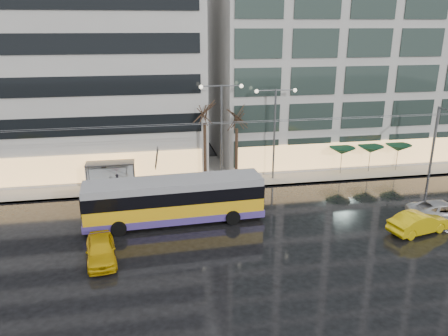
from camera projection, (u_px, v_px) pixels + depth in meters
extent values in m
plane|color=black|center=(220.00, 236.00, 30.65)|extent=(140.00, 140.00, 0.00)
cube|color=gray|center=(216.00, 171.00, 44.06)|extent=(80.00, 10.00, 0.15)
cube|color=slate|center=(225.00, 188.00, 39.43)|extent=(80.00, 0.10, 0.15)
cube|color=#A9A6A2|center=(24.00, 57.00, 42.20)|extent=(34.00, 14.00, 22.00)
cube|color=#A9A6A2|center=(361.00, 39.00, 47.70)|extent=(32.00, 14.00, 25.00)
cube|color=gold|center=(175.00, 208.00, 32.57)|extent=(13.15, 3.29, 1.63)
cube|color=#463483|center=(175.00, 215.00, 32.73)|extent=(13.20, 3.33, 0.54)
cube|color=black|center=(174.00, 193.00, 32.19)|extent=(13.17, 3.31, 0.98)
cube|color=gray|center=(174.00, 183.00, 31.95)|extent=(13.15, 3.29, 0.54)
cube|color=black|center=(259.00, 188.00, 33.63)|extent=(0.18, 2.50, 1.41)
cube|color=black|center=(82.00, 203.00, 30.86)|extent=(0.18, 2.50, 1.41)
cylinder|color=black|center=(225.00, 204.00, 34.88)|extent=(1.10, 0.43, 1.09)
cylinder|color=black|center=(233.00, 217.00, 32.37)|extent=(1.10, 0.43, 1.09)
cylinder|color=black|center=(119.00, 213.00, 33.14)|extent=(1.10, 0.43, 1.09)
cylinder|color=black|center=(119.00, 228.00, 30.62)|extent=(1.10, 0.43, 1.09)
cylinder|color=#595B60|center=(157.00, 160.00, 32.19)|extent=(0.24, 4.04, 2.86)
cylinder|color=#595B60|center=(156.00, 158.00, 32.69)|extent=(0.24, 4.04, 2.86)
cylinder|color=#595B60|center=(434.00, 143.00, 41.26)|extent=(0.24, 0.24, 7.00)
cylinder|color=#595B60|center=(220.00, 124.00, 34.07)|extent=(42.00, 0.04, 0.04)
cylinder|color=#595B60|center=(219.00, 122.00, 34.54)|extent=(42.00, 0.04, 0.04)
cube|color=#595B60|center=(110.00, 163.00, 38.29)|extent=(4.20, 1.60, 0.12)
cube|color=silver|center=(112.00, 174.00, 39.34)|extent=(4.00, 0.05, 2.20)
cube|color=white|center=(87.00, 178.00, 38.33)|extent=(0.10, 1.40, 2.20)
cylinder|color=#595B60|center=(87.00, 180.00, 37.69)|extent=(0.10, 0.10, 2.40)
cylinder|color=#595B60|center=(89.00, 175.00, 38.99)|extent=(0.10, 0.10, 2.40)
cylinder|color=#595B60|center=(134.00, 178.00, 38.37)|extent=(0.10, 0.10, 2.40)
cylinder|color=#595B60|center=(134.00, 173.00, 39.68)|extent=(0.10, 0.10, 2.40)
cylinder|color=#595B60|center=(221.00, 135.00, 39.64)|extent=(0.18, 0.18, 9.00)
cylinder|color=#595B60|center=(211.00, 86.00, 38.11)|extent=(1.80, 0.10, 0.10)
cylinder|color=#595B60|center=(231.00, 86.00, 38.42)|extent=(1.80, 0.10, 0.10)
sphere|color=#FFF2CC|center=(201.00, 87.00, 37.97)|extent=(0.36, 0.36, 0.36)
sphere|color=#FFF2CC|center=(241.00, 86.00, 38.59)|extent=(0.36, 0.36, 0.36)
cylinder|color=#595B60|center=(274.00, 135.00, 40.57)|extent=(0.18, 0.18, 8.50)
cylinder|color=#595B60|center=(266.00, 90.00, 39.12)|extent=(1.80, 0.10, 0.10)
cylinder|color=#595B60|center=(286.00, 90.00, 39.42)|extent=(1.80, 0.10, 0.10)
sphere|color=#FFF2CC|center=(257.00, 91.00, 38.98)|extent=(0.36, 0.36, 0.36)
sphere|color=#FFF2CC|center=(295.00, 90.00, 39.59)|extent=(0.36, 0.36, 0.36)
cylinder|color=black|center=(205.00, 153.00, 40.10)|extent=(0.28, 0.28, 5.60)
cylinder|color=black|center=(236.00, 154.00, 40.91)|extent=(0.28, 0.28, 4.90)
cylinder|color=#595B60|center=(341.00, 163.00, 42.93)|extent=(0.06, 0.06, 2.20)
cone|color=#0E3621|center=(342.00, 151.00, 42.56)|extent=(2.50, 2.50, 0.70)
cylinder|color=#595B60|center=(369.00, 161.00, 43.44)|extent=(0.06, 0.06, 2.20)
cone|color=#0E3621|center=(371.00, 149.00, 43.07)|extent=(2.50, 2.50, 0.70)
cylinder|color=#595B60|center=(397.00, 159.00, 43.95)|extent=(0.06, 0.06, 2.20)
cone|color=#0E3621|center=(398.00, 148.00, 43.58)|extent=(2.50, 2.50, 0.70)
imported|color=gold|center=(101.00, 250.00, 27.30)|extent=(2.29, 4.59, 1.50)
imported|color=gold|center=(419.00, 223.00, 31.04)|extent=(4.87, 2.64, 1.52)
imported|color=#AAAAAE|center=(443.00, 211.00, 33.04)|extent=(5.48, 2.92, 1.47)
imported|color=black|center=(117.00, 183.00, 38.32)|extent=(0.64, 0.47, 1.60)
imported|color=#C64269|center=(117.00, 172.00, 38.02)|extent=(1.11, 1.12, 0.88)
imported|color=black|center=(159.00, 173.00, 41.09)|extent=(0.84, 0.73, 1.49)
imported|color=black|center=(105.00, 177.00, 39.61)|extent=(1.08, 0.63, 1.67)
imported|color=black|center=(104.00, 168.00, 39.33)|extent=(0.83, 0.83, 0.72)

